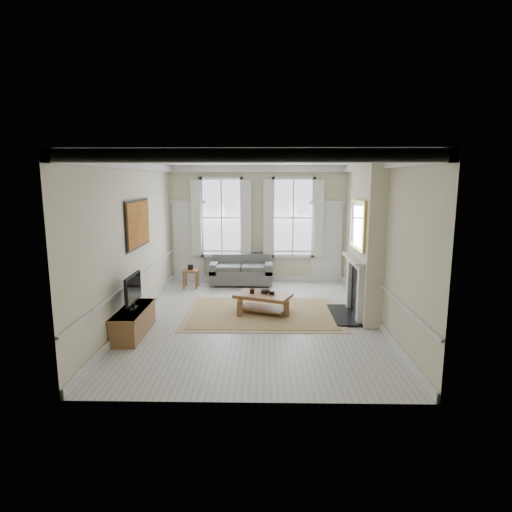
{
  "coord_description": "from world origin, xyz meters",
  "views": [
    {
      "loc": [
        0.21,
        -8.99,
        3.01
      ],
      "look_at": [
        0.02,
        0.79,
        1.25
      ],
      "focal_mm": 30.0,
      "sensor_mm": 36.0,
      "label": 1
    }
  ],
  "objects_px": {
    "sofa": "(241,272)",
    "tv_stand": "(134,322)",
    "coffee_table": "(263,297)",
    "side_table": "(191,273)"
  },
  "relations": [
    {
      "from": "sofa",
      "to": "tv_stand",
      "type": "bearing_deg",
      "value": -114.41
    },
    {
      "from": "coffee_table",
      "to": "sofa",
      "type": "bearing_deg",
      "value": 124.9
    },
    {
      "from": "sofa",
      "to": "coffee_table",
      "type": "relative_size",
      "value": 1.28
    },
    {
      "from": "side_table",
      "to": "coffee_table",
      "type": "bearing_deg",
      "value": -48.83
    },
    {
      "from": "coffee_table",
      "to": "tv_stand",
      "type": "bearing_deg",
      "value": -128.91
    },
    {
      "from": "tv_stand",
      "to": "side_table",
      "type": "bearing_deg",
      "value": 82.61
    },
    {
      "from": "coffee_table",
      "to": "tv_stand",
      "type": "xyz_separation_m",
      "value": [
        -2.53,
        -1.41,
        -0.11
      ]
    },
    {
      "from": "tv_stand",
      "to": "coffee_table",
      "type": "bearing_deg",
      "value": 29.2
    },
    {
      "from": "sofa",
      "to": "side_table",
      "type": "distance_m",
      "value": 1.47
    },
    {
      "from": "tv_stand",
      "to": "sofa",
      "type": "bearing_deg",
      "value": 65.59
    }
  ]
}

